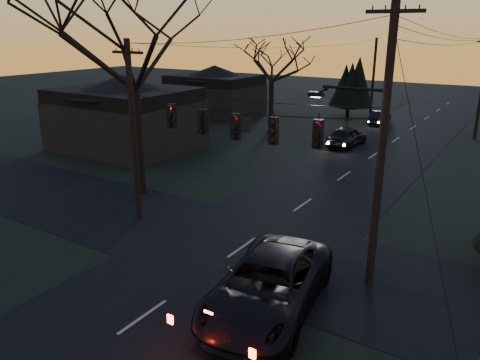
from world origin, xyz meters
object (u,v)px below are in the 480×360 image
Objects in this scene: utility_pole_right at (369,284)px; sedan_oncoming_a at (347,136)px; utility_pole_far_r at (474,139)px; bare_tree_left at (133,46)px; utility_pole_far_l at (370,113)px; suv_near at (268,286)px; utility_pole_left at (139,218)px; sedan_oncoming_b at (380,118)px.

utility_pole_right is 2.14× the size of sedan_oncoming_a.
utility_pole_far_r is 29.89m from bare_tree_left.
utility_pole_right reaches higher than utility_pole_far_l.
sedan_oncoming_a is (-8.22, 19.70, 0.80)m from utility_pole_right.
bare_tree_left is at bearing 142.14° from suv_near.
suv_near reaches higher than sedan_oncoming_a.
utility_pole_right is 16.46m from bare_tree_left.
utility_pole_right is 1.18× the size of utility_pole_far_r.
suv_near is at bearing 107.13° from sedan_oncoming_a.
utility_pole_far_r reaches higher than suv_near.
utility_pole_right reaches higher than utility_pole_left.
utility_pole_right is at bearing 46.74° from suv_near.
utility_pole_left reaches higher than suv_near.
utility_pole_left is 0.74× the size of bare_tree_left.
sedan_oncoming_b is at bearing 91.25° from suv_near.
utility_pole_right reaches higher than suv_near.
bare_tree_left is (-14.07, 2.89, 8.05)m from utility_pole_right.
sedan_oncoming_a is (-8.22, -8.30, 0.80)m from utility_pole_far_r.
utility_pole_left is at bearing -90.00° from utility_pole_far_l.
suv_near reaches higher than sedan_oncoming_b.
utility_pole_left is (-11.50, 0.00, 0.00)m from utility_pole_right.
utility_pole_left is 8.93m from bare_tree_left.
sedan_oncoming_b is (-8.70, 30.06, 0.64)m from utility_pole_right.
utility_pole_right is at bearing 0.00° from utility_pole_left.
utility_pole_far_r is 1.82× the size of sedan_oncoming_a.
suv_near is at bearing -28.30° from bare_tree_left.
suv_near is (-2.30, -3.45, 0.91)m from utility_pole_right.
utility_pole_far_l reaches higher than sedan_oncoming_a.
utility_pole_far_l is at bearing -67.08° from sedan_oncoming_b.
utility_pole_far_l is 1.71× the size of sedan_oncoming_a.
sedan_oncoming_a is (5.85, 16.81, -7.26)m from bare_tree_left.
bare_tree_left reaches higher than sedan_oncoming_a.
utility_pole_far_r reaches higher than sedan_oncoming_b.
bare_tree_left is at bearing 76.53° from sedan_oncoming_b.
sedan_oncoming_a is at bearing 94.77° from suv_near.
utility_pole_left is 30.27m from utility_pole_far_r.
sedan_oncoming_a is (-5.92, 23.15, -0.12)m from suv_near.
utility_pole_right is 2.57× the size of sedan_oncoming_b.
utility_pole_right is at bearing -11.60° from bare_tree_left.
bare_tree_left is at bearing -94.43° from utility_pole_far_l.
utility_pole_far_l is at bearing -75.81° from sedan_oncoming_a.
utility_pole_far_r is 14.01m from utility_pole_far_l.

